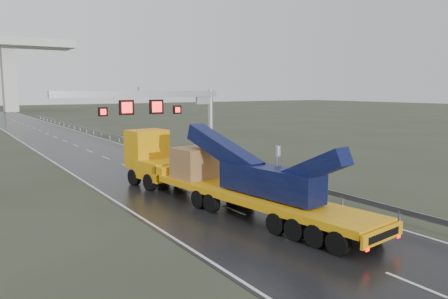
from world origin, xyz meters
TOP-DOWN VIEW (x-y plane):
  - ground at (0.00, 0.00)m, footprint 400.00×400.00m
  - road at (0.00, 40.00)m, footprint 11.00×200.00m
  - guardrail at (6.10, 30.00)m, footprint 0.20×140.00m
  - sign_gantry at (2.10, 17.99)m, footprint 14.90×1.20m
  - heavy_haul_truck at (-0.18, 6.76)m, footprint 5.63×21.34m
  - exit_sign_pair at (7.10, 16.85)m, footprint 1.40×0.19m
  - striped_barrier at (6.00, 17.63)m, footprint 0.73×0.53m

SIDE VIEW (x-z plane):
  - ground at x=0.00m, z-range 0.00..0.00m
  - road at x=0.00m, z-range 0.00..0.02m
  - striped_barrier at x=6.00m, z-range 0.00..1.11m
  - guardrail at x=6.10m, z-range 0.00..1.40m
  - exit_sign_pair at x=7.10m, z-range 0.48..2.88m
  - heavy_haul_truck at x=-0.18m, z-range -0.56..4.41m
  - sign_gantry at x=2.10m, z-range 1.90..9.33m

